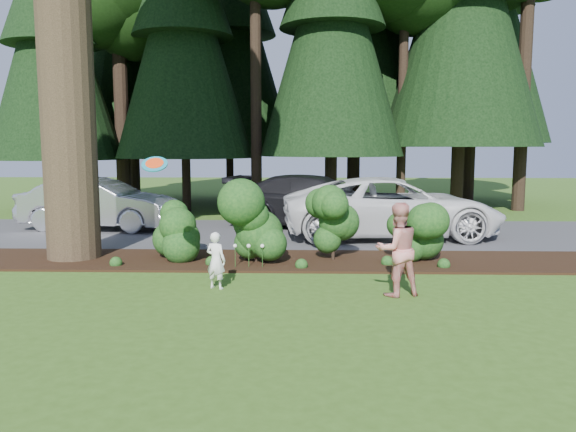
# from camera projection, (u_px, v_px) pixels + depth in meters

# --- Properties ---
(ground) EXTENTS (80.00, 80.00, 0.00)m
(ground) POSITION_uv_depth(u_px,v_px,m) (252.00, 298.00, 9.98)
(ground) COLOR #335217
(ground) RESTS_ON ground
(mulch_bed) EXTENTS (16.00, 2.50, 0.05)m
(mulch_bed) POSITION_uv_depth(u_px,v_px,m) (265.00, 260.00, 13.20)
(mulch_bed) COLOR black
(mulch_bed) RESTS_ON ground
(driveway) EXTENTS (22.00, 6.00, 0.03)m
(driveway) POSITION_uv_depth(u_px,v_px,m) (275.00, 233.00, 17.42)
(driveway) COLOR #38383A
(driveway) RESTS_ON ground
(shrub_row) EXTENTS (6.53, 1.60, 1.61)m
(shrub_row) POSITION_uv_depth(u_px,v_px,m) (298.00, 228.00, 12.97)
(shrub_row) COLOR #113913
(shrub_row) RESTS_ON ground
(lily_cluster) EXTENTS (0.69, 0.09, 0.57)m
(lily_cluster) POSITION_uv_depth(u_px,v_px,m) (249.00, 247.00, 12.31)
(lily_cluster) COLOR #113913
(lily_cluster) RESTS_ON ground
(car_silver_wagon) EXTENTS (5.16, 2.30, 1.65)m
(car_silver_wagon) POSITION_uv_depth(u_px,v_px,m) (99.00, 204.00, 18.10)
(car_silver_wagon) COLOR #BDBDC2
(car_silver_wagon) RESTS_ON driveway
(car_white_suv) EXTENTS (6.58, 3.38, 1.78)m
(car_white_suv) POSITION_uv_depth(u_px,v_px,m) (392.00, 207.00, 16.47)
(car_white_suv) COLOR silver
(car_white_suv) RESTS_ON driveway
(car_dark_suv) EXTENTS (6.33, 3.60, 1.73)m
(car_dark_suv) POSITION_uv_depth(u_px,v_px,m) (317.00, 201.00, 18.57)
(car_dark_suv) COLOR black
(car_dark_suv) RESTS_ON driveway
(child) EXTENTS (0.47, 0.40, 1.09)m
(child) POSITION_uv_depth(u_px,v_px,m) (216.00, 260.00, 10.61)
(child) COLOR white
(child) RESTS_ON ground
(adult) EXTENTS (0.98, 0.86, 1.70)m
(adult) POSITION_uv_depth(u_px,v_px,m) (397.00, 249.00, 10.08)
(adult) COLOR red
(adult) RESTS_ON ground
(frisbee) EXTENTS (0.49, 0.41, 0.30)m
(frisbee) POSITION_uv_depth(u_px,v_px,m) (155.00, 164.00, 10.27)
(frisbee) COLOR teal
(frisbee) RESTS_ON ground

